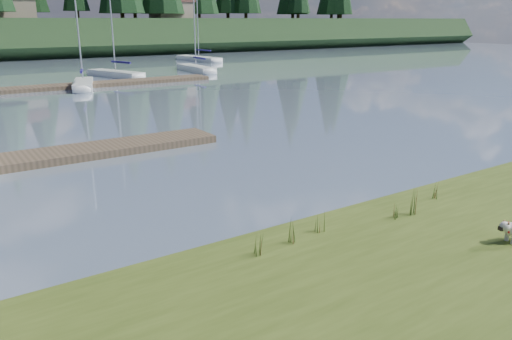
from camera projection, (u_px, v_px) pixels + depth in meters
ground at (24, 91)px, 37.05m from camera, size 200.00×200.00×0.00m
bank at (418, 328)px, 8.34m from camera, size 60.00×9.00×0.35m
dock_near at (11, 162)px, 18.16m from camera, size 16.00×2.00×0.30m
dock_far at (52, 87)px, 38.07m from camera, size 26.00×2.20×0.30m
sailboat_bg_2 at (84, 83)px, 39.12m from camera, size 3.26×6.78×10.20m
sailboat_bg_3 at (111, 73)px, 46.44m from camera, size 3.81×7.58×11.08m
sailboat_bg_4 at (193, 68)px, 51.65m from camera, size 1.80×7.52×11.06m
sailboat_bg_5 at (195, 58)px, 64.43m from camera, size 2.89×8.97×12.50m
weed_0 at (294, 231)px, 11.04m from camera, size 0.17×0.14×0.65m
weed_1 at (320, 222)px, 11.64m from camera, size 0.17×0.14×0.54m
weed_2 at (413, 203)px, 12.66m from camera, size 0.17×0.14×0.75m
weed_3 at (257, 246)px, 10.46m from camera, size 0.17×0.14×0.50m
weed_4 at (395, 211)px, 12.44m from camera, size 0.17×0.14×0.43m
weed_5 at (436, 191)px, 13.83m from camera, size 0.17×0.14×0.52m
mud_lip at (268, 241)px, 11.87m from camera, size 60.00×0.50×0.14m
house_1 at (10, 3)px, 70.76m from camera, size 6.30×5.30×4.65m
house_2 at (171, 5)px, 81.92m from camera, size 6.30×5.30×4.65m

